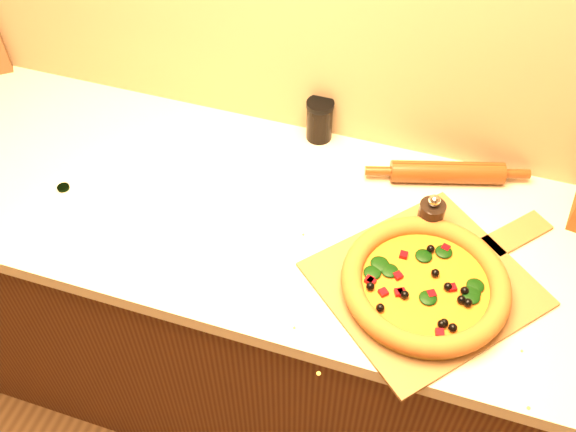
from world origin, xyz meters
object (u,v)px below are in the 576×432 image
object	(u,v)px
rolling_pin	(447,172)
dark_jar	(320,120)
pizza_peel	(431,280)
pepper_grinder	(430,216)
pizza	(425,283)

from	to	relation	value
rolling_pin	dark_jar	xyz separation A→B (m)	(-0.35, 0.06, 0.03)
pizza_peel	pepper_grinder	bearing A→B (deg)	143.29
pizza_peel	dark_jar	size ratio (longest dim) A/B	4.99
pizza_peel	dark_jar	world-z (taller)	dark_jar
pizza_peel	pizza	size ratio (longest dim) A/B	1.61
pizza_peel	pepper_grinder	world-z (taller)	pepper_grinder
pizza	rolling_pin	xyz separation A→B (m)	(-0.01, 0.36, -0.00)
rolling_pin	pizza_peel	bearing A→B (deg)	-86.90
pizza	dark_jar	size ratio (longest dim) A/B	3.09
pizza	dark_jar	distance (m)	0.55
pizza	pepper_grinder	distance (m)	0.18
pizza_peel	rolling_pin	world-z (taller)	rolling_pin
pizza	pepper_grinder	bearing A→B (deg)	96.73
pepper_grinder	dark_jar	size ratio (longest dim) A/B	0.97
pizza	rolling_pin	size ratio (longest dim) A/B	0.90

